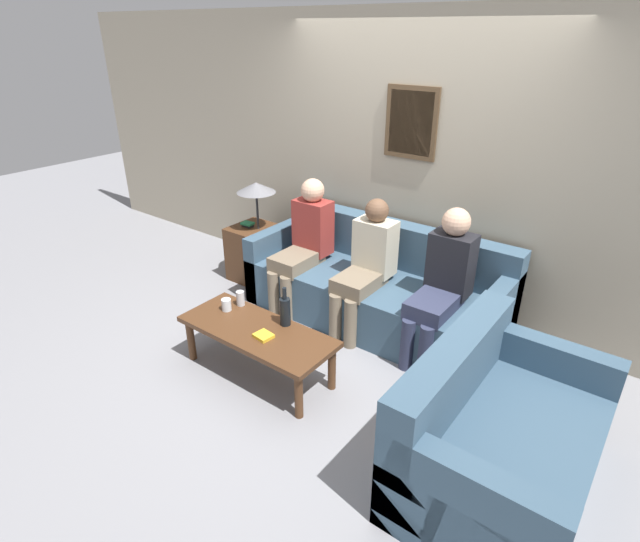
# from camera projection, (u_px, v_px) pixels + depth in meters

# --- Properties ---
(ground_plane) EXTENTS (16.00, 16.00, 0.00)m
(ground_plane) POSITION_uv_depth(u_px,v_px,m) (341.00, 343.00, 4.26)
(ground_plane) COLOR gray
(wall_back) EXTENTS (9.00, 0.08, 2.60)m
(wall_back) POSITION_uv_depth(u_px,v_px,m) (410.00, 168.00, 4.42)
(wall_back) COLOR #9E937F
(wall_back) RESTS_ON ground_plane
(couch_main) EXTENTS (2.32, 0.91, 0.84)m
(couch_main) POSITION_uv_depth(u_px,v_px,m) (376.00, 289.00, 4.51)
(couch_main) COLOR #385166
(couch_main) RESTS_ON ground_plane
(couch_side) EXTENTS (0.91, 1.39, 0.84)m
(couch_side) POSITION_uv_depth(u_px,v_px,m) (497.00, 439.00, 2.86)
(couch_side) COLOR #385166
(couch_side) RESTS_ON ground_plane
(coffee_table) EXTENTS (1.24, 0.50, 0.40)m
(coffee_table) POSITION_uv_depth(u_px,v_px,m) (257.00, 335.00, 3.75)
(coffee_table) COLOR #4C2D19
(coffee_table) RESTS_ON ground_plane
(side_table_with_lamp) EXTENTS (0.49, 0.47, 1.06)m
(side_table_with_lamp) POSITION_uv_depth(u_px,v_px,m) (256.00, 246.00, 5.22)
(side_table_with_lamp) COLOR #4C2D19
(side_table_with_lamp) RESTS_ON ground_plane
(wine_bottle) EXTENTS (0.08, 0.08, 0.31)m
(wine_bottle) POSITION_uv_depth(u_px,v_px,m) (285.00, 311.00, 3.73)
(wine_bottle) COLOR black
(wine_bottle) RESTS_ON coffee_table
(drinking_glass) EXTENTS (0.08, 0.08, 0.10)m
(drinking_glass) POSITION_uv_depth(u_px,v_px,m) (226.00, 305.00, 3.95)
(drinking_glass) COLOR silver
(drinking_glass) RESTS_ON coffee_table
(book_stack) EXTENTS (0.14, 0.13, 0.03)m
(book_stack) POSITION_uv_depth(u_px,v_px,m) (264.00, 336.00, 3.62)
(book_stack) COLOR gold
(book_stack) RESTS_ON coffee_table
(soda_can) EXTENTS (0.07, 0.07, 0.12)m
(soda_can) POSITION_uv_depth(u_px,v_px,m) (240.00, 298.00, 4.02)
(soda_can) COLOR #BCBCC1
(soda_can) RESTS_ON coffee_table
(person_left) EXTENTS (0.34, 0.66, 1.21)m
(person_left) POSITION_uv_depth(u_px,v_px,m) (304.00, 240.00, 4.62)
(person_left) COLOR #756651
(person_left) RESTS_ON ground_plane
(person_middle) EXTENTS (0.34, 0.63, 1.16)m
(person_middle) POSITION_uv_depth(u_px,v_px,m) (367.00, 263.00, 4.23)
(person_middle) COLOR #756651
(person_middle) RESTS_ON ground_plane
(person_right) EXTENTS (0.34, 0.66, 1.21)m
(person_right) POSITION_uv_depth(u_px,v_px,m) (443.00, 280.00, 3.89)
(person_right) COLOR #2D334C
(person_right) RESTS_ON ground_plane
(teddy_bear) EXTENTS (0.20, 0.20, 0.32)m
(teddy_bear) POSITION_uv_depth(u_px,v_px,m) (401.00, 426.00, 3.18)
(teddy_bear) COLOR tan
(teddy_bear) RESTS_ON ground_plane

